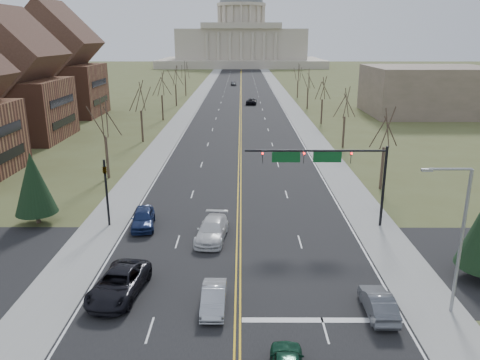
{
  "coord_description": "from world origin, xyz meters",
  "views": [
    {
      "loc": [
        0.22,
        -24.93,
        16.02
      ],
      "look_at": [
        0.08,
        17.43,
        3.0
      ],
      "focal_mm": 35.0,
      "sensor_mm": 36.0,
      "label": 1
    }
  ],
  "objects_px": {
    "signal_mast": "(326,163)",
    "car_sb_inner_lead": "(214,298)",
    "signal_left": "(106,185)",
    "car_sb_inner_second": "(212,230)",
    "car_far_nb": "(251,101)",
    "street_light": "(458,232)",
    "car_sb_outer_lead": "(119,284)",
    "car_nb_outer_lead": "(378,303)",
    "car_far_sb": "(233,83)",
    "car_sb_outer_second": "(143,218)"
  },
  "relations": [
    {
      "from": "street_light",
      "to": "car_sb_inner_lead",
      "type": "relative_size",
      "value": 2.19
    },
    {
      "from": "car_sb_inner_lead",
      "to": "car_sb_outer_second",
      "type": "distance_m",
      "value": 14.6
    },
    {
      "from": "signal_left",
      "to": "car_sb_outer_lead",
      "type": "bearing_deg",
      "value": -71.86
    },
    {
      "from": "car_far_sb",
      "to": "car_sb_outer_second",
      "type": "bearing_deg",
      "value": -97.72
    },
    {
      "from": "signal_mast",
      "to": "car_nb_outer_lead",
      "type": "height_order",
      "value": "signal_mast"
    },
    {
      "from": "signal_mast",
      "to": "car_nb_outer_lead",
      "type": "relative_size",
      "value": 2.82
    },
    {
      "from": "street_light",
      "to": "car_sb_outer_lead",
      "type": "bearing_deg",
      "value": 175.05
    },
    {
      "from": "car_sb_inner_lead",
      "to": "car_far_sb",
      "type": "xyz_separation_m",
      "value": [
        -1.12,
        137.03,
        0.0
      ]
    },
    {
      "from": "signal_left",
      "to": "car_sb_outer_lead",
      "type": "relative_size",
      "value": 1.0
    },
    {
      "from": "signal_mast",
      "to": "car_far_sb",
      "type": "distance_m",
      "value": 124.3
    },
    {
      "from": "car_nb_outer_lead",
      "to": "car_sb_outer_lead",
      "type": "bearing_deg",
      "value": -7.42
    },
    {
      "from": "car_sb_inner_lead",
      "to": "car_far_sb",
      "type": "bearing_deg",
      "value": 90.71
    },
    {
      "from": "signal_mast",
      "to": "car_sb_inner_lead",
      "type": "xyz_separation_m",
      "value": [
        -8.92,
        -13.24,
        -5.07
      ]
    },
    {
      "from": "signal_mast",
      "to": "car_far_sb",
      "type": "relative_size",
      "value": 3.03
    },
    {
      "from": "car_sb_inner_second",
      "to": "car_sb_outer_second",
      "type": "xyz_separation_m",
      "value": [
        -6.19,
        2.57,
        0.01
      ]
    },
    {
      "from": "signal_mast",
      "to": "car_sb_outer_lead",
      "type": "height_order",
      "value": "signal_mast"
    },
    {
      "from": "car_sb_outer_lead",
      "to": "car_sb_inner_second",
      "type": "distance_m",
      "value": 10.34
    },
    {
      "from": "signal_mast",
      "to": "car_nb_outer_lead",
      "type": "distance_m",
      "value": 14.72
    },
    {
      "from": "car_far_sb",
      "to": "car_far_nb",
      "type": "bearing_deg",
      "value": -88.59
    },
    {
      "from": "signal_mast",
      "to": "car_far_sb",
      "type": "height_order",
      "value": "signal_mast"
    },
    {
      "from": "street_light",
      "to": "car_far_nb",
      "type": "distance_m",
      "value": 91.74
    },
    {
      "from": "street_light",
      "to": "signal_left",
      "type": "bearing_deg",
      "value": 150.88
    },
    {
      "from": "street_light",
      "to": "car_far_nb",
      "type": "height_order",
      "value": "street_light"
    },
    {
      "from": "car_sb_outer_second",
      "to": "street_light",
      "type": "bearing_deg",
      "value": -39.55
    },
    {
      "from": "car_nb_outer_lead",
      "to": "car_sb_outer_lead",
      "type": "distance_m",
      "value": 16.23
    },
    {
      "from": "signal_mast",
      "to": "signal_left",
      "type": "relative_size",
      "value": 2.02
    },
    {
      "from": "car_sb_inner_lead",
      "to": "car_sb_outer_lead",
      "type": "xyz_separation_m",
      "value": [
        -6.18,
        1.51,
        0.15
      ]
    },
    {
      "from": "car_sb_inner_second",
      "to": "car_far_nb",
      "type": "xyz_separation_m",
      "value": [
        4.83,
        80.53,
        -0.06
      ]
    },
    {
      "from": "car_far_nb",
      "to": "car_sb_inner_lead",
      "type": "bearing_deg",
      "value": 91.0
    },
    {
      "from": "car_sb_inner_lead",
      "to": "car_nb_outer_lead",
      "type": "bearing_deg",
      "value": -2.93
    },
    {
      "from": "car_sb_inner_lead",
      "to": "car_far_sb",
      "type": "relative_size",
      "value": 1.03
    },
    {
      "from": "street_light",
      "to": "signal_mast",
      "type": "bearing_deg",
      "value": 111.41
    },
    {
      "from": "car_sb_inner_second",
      "to": "car_sb_inner_lead",
      "type": "bearing_deg",
      "value": -79.78
    },
    {
      "from": "car_sb_inner_lead",
      "to": "car_far_nb",
      "type": "height_order",
      "value": "car_far_nb"
    },
    {
      "from": "signal_mast",
      "to": "car_sb_outer_second",
      "type": "relative_size",
      "value": 2.52
    },
    {
      "from": "car_sb_outer_second",
      "to": "car_far_nb",
      "type": "xyz_separation_m",
      "value": [
        11.02,
        77.95,
        -0.07
      ]
    },
    {
      "from": "car_nb_outer_lead",
      "to": "car_far_nb",
      "type": "bearing_deg",
      "value": -86.5
    },
    {
      "from": "car_sb_inner_lead",
      "to": "car_far_nb",
      "type": "relative_size",
      "value": 0.76
    },
    {
      "from": "car_nb_outer_lead",
      "to": "car_far_nb",
      "type": "height_order",
      "value": "car_far_nb"
    },
    {
      "from": "signal_left",
      "to": "car_sb_inner_second",
      "type": "bearing_deg",
      "value": -17.63
    },
    {
      "from": "car_nb_outer_lead",
      "to": "car_far_sb",
      "type": "bearing_deg",
      "value": -85.55
    },
    {
      "from": "car_sb_outer_lead",
      "to": "car_sb_inner_lead",
      "type": "bearing_deg",
      "value": -6.21
    },
    {
      "from": "car_sb_inner_lead",
      "to": "car_sb_inner_second",
      "type": "height_order",
      "value": "car_sb_inner_second"
    },
    {
      "from": "car_sb_outer_lead",
      "to": "car_far_sb",
      "type": "bearing_deg",
      "value": 95.35
    },
    {
      "from": "signal_mast",
      "to": "street_light",
      "type": "distance_m",
      "value": 14.51
    },
    {
      "from": "car_sb_outer_second",
      "to": "car_far_sb",
      "type": "height_order",
      "value": "car_sb_outer_second"
    },
    {
      "from": "signal_left",
      "to": "car_sb_outer_second",
      "type": "bearing_deg",
      "value": -7.04
    },
    {
      "from": "street_light",
      "to": "car_sb_outer_second",
      "type": "xyz_separation_m",
      "value": [
        -21.12,
        13.12,
        -4.39
      ]
    },
    {
      "from": "car_sb_outer_lead",
      "to": "car_sb_inner_second",
      "type": "height_order",
      "value": "car_sb_outer_lead"
    },
    {
      "from": "signal_mast",
      "to": "car_far_nb",
      "type": "relative_size",
      "value": 2.23
    }
  ]
}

